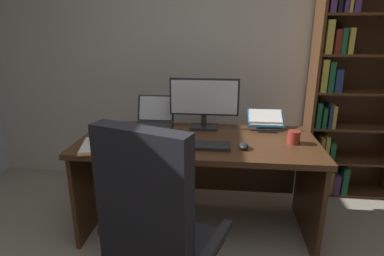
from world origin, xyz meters
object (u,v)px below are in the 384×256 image
(office_chair, at_px, (157,244))
(coffee_mug, at_px, (294,137))
(open_binder, at_px, (111,145))
(bookshelf, at_px, (347,94))
(laptop, at_px, (154,120))
(pen, at_px, (163,134))
(keyboard, at_px, (200,145))
(reading_stand_with_book, at_px, (266,120))
(notepad, at_px, (160,135))
(desk, at_px, (199,160))
(computer_mouse, at_px, (244,146))
(monitor, at_px, (204,103))

(office_chair, relative_size, coffee_mug, 12.17)
(open_binder, bearing_deg, bookshelf, 13.52)
(office_chair, bearing_deg, laptop, 122.72)
(pen, height_order, coffee_mug, coffee_mug)
(keyboard, height_order, reading_stand_with_book, reading_stand_with_book)
(bookshelf, distance_m, notepad, 1.74)
(desk, bearing_deg, pen, -170.32)
(computer_mouse, bearing_deg, monitor, 124.27)
(computer_mouse, distance_m, notepad, 0.65)
(reading_stand_with_book, bearing_deg, monitor, -174.78)
(keyboard, xyz_separation_m, pen, (-0.29, 0.20, 0.00))
(desk, relative_size, open_binder, 3.74)
(bookshelf, height_order, computer_mouse, bookshelf)
(open_binder, distance_m, coffee_mug, 1.28)
(bookshelf, height_order, keyboard, bookshelf)
(coffee_mug, bearing_deg, reading_stand_with_book, 114.02)
(bookshelf, xyz_separation_m, pen, (-1.56, -0.71, -0.20))
(desk, relative_size, keyboard, 4.14)
(open_binder, height_order, pen, open_binder)
(computer_mouse, bearing_deg, pen, 161.13)
(desk, xyz_separation_m, open_binder, (-0.58, -0.30, 0.21))
(computer_mouse, height_order, open_binder, computer_mouse)
(desk, height_order, monitor, monitor)
(reading_stand_with_book, bearing_deg, coffee_mug, -65.98)
(bookshelf, height_order, pen, bookshelf)
(monitor, distance_m, pen, 0.43)
(coffee_mug, bearing_deg, open_binder, -171.44)
(reading_stand_with_book, bearing_deg, bookshelf, 29.07)
(keyboard, bearing_deg, computer_mouse, 0.00)
(computer_mouse, relative_size, open_binder, 0.22)
(laptop, bearing_deg, computer_mouse, -31.89)
(monitor, distance_m, keyboard, 0.48)
(keyboard, xyz_separation_m, reading_stand_with_book, (0.50, 0.49, 0.05))
(laptop, relative_size, open_binder, 0.68)
(monitor, distance_m, laptop, 0.45)
(office_chair, bearing_deg, reading_stand_with_book, 80.50)
(office_chair, distance_m, coffee_mug, 1.21)
(keyboard, bearing_deg, open_binder, -175.30)
(office_chair, distance_m, open_binder, 0.83)
(notepad, bearing_deg, reading_stand_with_book, 19.13)
(keyboard, xyz_separation_m, computer_mouse, (0.30, 0.00, 0.01))
(coffee_mug, bearing_deg, laptop, 164.04)
(bookshelf, relative_size, reading_stand_with_book, 6.96)
(bookshelf, height_order, notepad, bookshelf)
(keyboard, distance_m, computer_mouse, 0.30)
(office_chair, distance_m, monitor, 1.24)
(bookshelf, distance_m, coffee_mug, 0.99)
(bookshelf, relative_size, keyboard, 4.71)
(office_chair, height_order, monitor, monitor)
(laptop, xyz_separation_m, open_binder, (-0.19, -0.50, -0.04))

